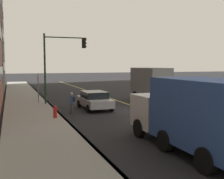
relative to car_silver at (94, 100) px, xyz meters
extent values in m
plane|color=black|center=(-1.96, -3.60, -0.75)|extent=(200.00, 200.00, 0.00)
cube|color=gray|center=(-1.96, 5.00, -0.68)|extent=(80.00, 3.82, 0.15)
cube|color=slate|center=(-1.96, 3.17, -0.68)|extent=(80.00, 0.16, 0.15)
cube|color=#D8CC4C|center=(-1.96, -3.60, -0.75)|extent=(80.00, 0.16, 0.01)
cube|color=#262D38|center=(2.59, 7.08, 2.12)|extent=(13.32, 0.06, 1.10)
cube|color=#262D38|center=(20.77, 7.08, 2.58)|extent=(14.76, 0.06, 1.10)
cube|color=#262D38|center=(20.77, 7.08, 6.75)|extent=(14.76, 0.06, 1.10)
cube|color=#262D38|center=(20.77, 7.08, 10.92)|extent=(14.76, 0.06, 1.10)
cube|color=#A8AAB2|center=(-0.03, 0.00, -0.15)|extent=(4.47, 1.91, 0.60)
cube|color=black|center=(0.07, 0.00, 0.41)|extent=(2.40, 1.76, 0.53)
cylinder|color=black|center=(1.45, 0.93, -0.45)|extent=(0.60, 0.22, 0.60)
cylinder|color=black|center=(1.45, -0.93, -0.45)|extent=(0.60, 0.22, 0.60)
cylinder|color=black|center=(-1.50, 0.93, -0.45)|extent=(0.60, 0.22, 0.60)
cylinder|color=black|center=(-1.50, -0.93, -0.45)|extent=(0.60, 0.22, 0.60)
cube|color=silver|center=(-0.66, -6.59, 0.53)|extent=(1.92, 2.20, 1.66)
cube|color=slate|center=(2.85, -6.59, 1.11)|extent=(4.80, 2.20, 2.83)
cylinder|color=black|center=(-0.66, -7.65, -0.30)|extent=(0.90, 0.28, 0.90)
cylinder|color=black|center=(-0.66, -5.54, -0.30)|extent=(0.90, 0.28, 0.90)
cylinder|color=black|center=(4.05, -7.65, -0.30)|extent=(0.90, 0.28, 0.90)
cylinder|color=black|center=(4.05, -5.54, -0.30)|extent=(0.90, 0.28, 0.90)
cylinder|color=black|center=(1.65, -7.65, -0.30)|extent=(0.90, 0.28, 0.90)
cylinder|color=black|center=(1.65, -5.54, -0.30)|extent=(0.90, 0.28, 0.90)
cube|color=silver|center=(-9.29, -0.73, 0.51)|extent=(2.05, 2.46, 1.63)
cube|color=#2D4C93|center=(-13.03, -0.73, 0.99)|extent=(5.13, 2.46, 2.59)
cylinder|color=black|center=(-9.29, 0.45, -0.30)|extent=(0.90, 0.28, 0.90)
cylinder|color=black|center=(-9.29, -1.91, -0.30)|extent=(0.90, 0.28, 0.90)
cylinder|color=black|center=(-14.31, 0.45, -0.30)|extent=(0.90, 0.28, 0.90)
cylinder|color=black|center=(-11.75, 0.45, -0.30)|extent=(0.90, 0.28, 0.90)
cylinder|color=black|center=(-11.75, -1.91, -0.30)|extent=(0.90, 0.28, 0.90)
cylinder|color=#383838|center=(-1.88, 2.29, -0.36)|extent=(0.18, 0.18, 0.79)
cylinder|color=#383838|center=(-1.68, 2.21, -0.36)|extent=(0.18, 0.18, 0.79)
cube|color=#334C8C|center=(-1.78, 2.25, 0.33)|extent=(0.43, 0.34, 0.59)
sphere|color=tan|center=(-1.78, 2.25, 0.74)|extent=(0.21, 0.21, 0.21)
cube|color=black|center=(-1.84, 2.09, 0.36)|extent=(0.30, 0.24, 0.34)
cylinder|color=#1E3823|center=(3.40, 3.49, 2.39)|extent=(0.16, 0.16, 6.29)
cylinder|color=#1E3823|center=(3.40, 1.61, 5.24)|extent=(0.10, 3.77, 0.10)
cube|color=black|center=(3.40, -0.02, 4.79)|extent=(0.28, 0.30, 0.90)
sphere|color=red|center=(3.40, -0.20, 5.09)|extent=(0.18, 0.18, 0.18)
sphere|color=#392905|center=(3.40, -0.20, 4.79)|extent=(0.18, 0.18, 0.18)
sphere|color=black|center=(3.40, -0.20, 4.49)|extent=(0.18, 0.18, 0.18)
cylinder|color=slate|center=(4.47, 3.99, 0.65)|extent=(0.08, 0.08, 2.80)
cube|color=white|center=(4.47, 4.01, 1.84)|extent=(0.60, 0.02, 0.20)
cube|color=#DB5919|center=(4.47, 4.01, 1.49)|extent=(0.44, 0.02, 0.28)
cylinder|color=red|center=(-3.45, 3.69, -0.35)|extent=(0.24, 0.24, 0.80)
sphere|color=red|center=(-3.45, 3.69, 0.09)|extent=(0.20, 0.20, 0.20)
camera|label=1|loc=(-21.67, 6.41, 2.84)|focal=44.98mm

